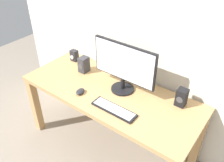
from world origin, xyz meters
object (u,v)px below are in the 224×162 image
(mouse, at_px, (80,92))
(speaker_left, at_px, (84,65))
(desk, at_px, (110,100))
(audio_controller, at_px, (74,55))
(keyboard_primary, at_px, (114,109))
(monitor, at_px, (124,66))
(speaker_right, at_px, (182,97))

(mouse, height_order, speaker_left, speaker_left)
(mouse, distance_m, speaker_left, 0.37)
(desk, xyz_separation_m, speaker_left, (-0.41, 0.11, 0.18))
(desk, distance_m, audio_controller, 0.69)
(speaker_left, height_order, audio_controller, speaker_left)
(keyboard_primary, height_order, speaker_left, speaker_left)
(monitor, height_order, speaker_right, monitor)
(desk, relative_size, audio_controller, 13.80)
(monitor, height_order, keyboard_primary, monitor)
(monitor, bearing_deg, keyboard_primary, -69.56)
(desk, relative_size, speaker_right, 10.58)
(speaker_right, xyz_separation_m, audio_controller, (-1.22, 0.00, -0.02))
(monitor, bearing_deg, speaker_right, 11.87)
(mouse, height_order, speaker_right, speaker_right)
(monitor, relative_size, mouse, 6.37)
(speaker_left, bearing_deg, desk, -14.61)
(monitor, distance_m, mouse, 0.45)
(speaker_left, bearing_deg, audio_controller, 156.81)
(mouse, xyz_separation_m, speaker_left, (-0.22, 0.29, 0.06))
(mouse, relative_size, speaker_left, 0.61)
(mouse, xyz_separation_m, speaker_right, (0.77, 0.38, 0.06))
(speaker_left, bearing_deg, speaker_right, 5.59)
(desk, xyz_separation_m, mouse, (-0.19, -0.18, 0.12))
(desk, height_order, audio_controller, audio_controller)
(desk, bearing_deg, mouse, -136.52)
(speaker_right, distance_m, speaker_left, 0.99)
(monitor, height_order, audio_controller, monitor)
(desk, bearing_deg, keyboard_primary, -45.40)
(speaker_right, bearing_deg, keyboard_primary, -136.04)
(keyboard_primary, bearing_deg, speaker_right, 43.96)
(desk, height_order, mouse, mouse)
(desk, xyz_separation_m, monitor, (0.08, 0.10, 0.35))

